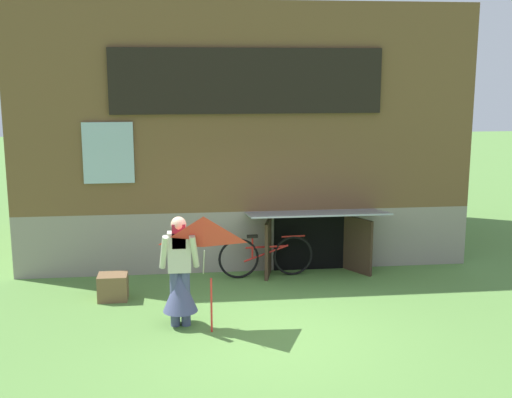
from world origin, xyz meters
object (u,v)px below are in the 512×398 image
object	(u,v)px
kite	(204,247)
wooden_crate	(113,287)
person	(180,280)
bicycle_red	(266,256)

from	to	relation	value
kite	wooden_crate	distance (m)	2.61
person	wooden_crate	size ratio (longest dim) A/B	3.46
person	bicycle_red	xyz separation A→B (m)	(1.58, 2.20, -0.32)
person	wooden_crate	bearing A→B (deg)	131.70
wooden_crate	person	bearing A→B (deg)	-48.88
person	kite	distance (m)	0.93
bicycle_red	wooden_crate	size ratio (longest dim) A/B	3.67
kite	bicycle_red	world-z (taller)	kite
kite	bicycle_red	size ratio (longest dim) A/B	0.95
person	bicycle_red	distance (m)	2.73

